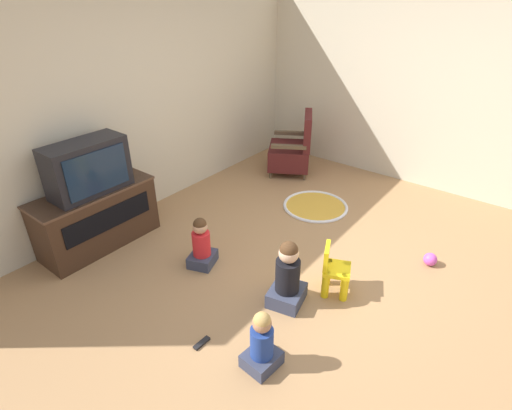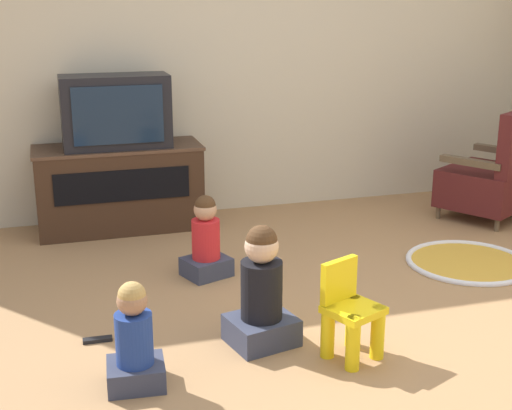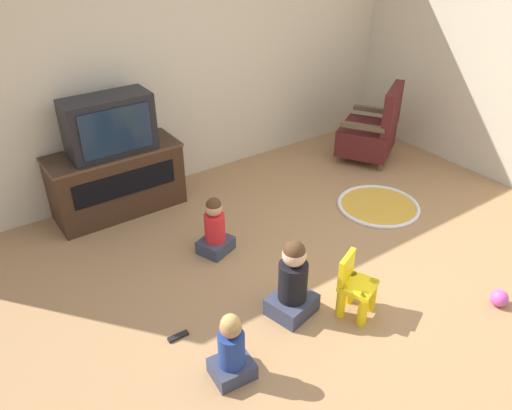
{
  "view_description": "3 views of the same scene",
  "coord_description": "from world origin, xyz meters",
  "px_view_note": "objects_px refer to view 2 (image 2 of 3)",
  "views": [
    {
      "loc": [
        -2.75,
        -1.39,
        2.49
      ],
      "look_at": [
        -0.27,
        0.55,
        0.73
      ],
      "focal_mm": 28.0,
      "sensor_mm": 36.0,
      "label": 1
    },
    {
      "loc": [
        -1.45,
        -3.12,
        1.72
      ],
      "look_at": [
        -0.36,
        0.49,
        0.61
      ],
      "focal_mm": 50.0,
      "sensor_mm": 36.0,
      "label": 2
    },
    {
      "loc": [
        -2.27,
        -2.05,
        2.61
      ],
      "look_at": [
        -0.48,
        0.49,
        0.72
      ],
      "focal_mm": 35.0,
      "sensor_mm": 36.0,
      "label": 3
    }
  ],
  "objects_px": {
    "black_armchair": "(492,177)",
    "child_watching_left": "(134,342)",
    "child_watching_center": "(206,241)",
    "television": "(116,111)",
    "tv_cabinet": "(119,186)",
    "remote_control": "(98,340)",
    "child_watching_right": "(262,293)",
    "yellow_kid_chair": "(350,317)"
  },
  "relations": [
    {
      "from": "child_watching_left",
      "to": "remote_control",
      "type": "distance_m",
      "value": 0.55
    },
    {
      "from": "tv_cabinet",
      "to": "black_armchair",
      "type": "height_order",
      "value": "black_armchair"
    },
    {
      "from": "tv_cabinet",
      "to": "television",
      "type": "bearing_deg",
      "value": -90.0
    },
    {
      "from": "television",
      "to": "child_watching_center",
      "type": "height_order",
      "value": "television"
    },
    {
      "from": "yellow_kid_chair",
      "to": "child_watching_right",
      "type": "bearing_deg",
      "value": 122.29
    },
    {
      "from": "child_watching_center",
      "to": "child_watching_right",
      "type": "xyz_separation_m",
      "value": [
        0.07,
        -0.97,
        0.04
      ]
    },
    {
      "from": "yellow_kid_chair",
      "to": "child_watching_right",
      "type": "relative_size",
      "value": 0.76
    },
    {
      "from": "yellow_kid_chair",
      "to": "remote_control",
      "type": "bearing_deg",
      "value": 133.17
    },
    {
      "from": "black_armchair",
      "to": "remote_control",
      "type": "bearing_deg",
      "value": -9.41
    },
    {
      "from": "television",
      "to": "yellow_kid_chair",
      "type": "distance_m",
      "value": 2.57
    },
    {
      "from": "tv_cabinet",
      "to": "child_watching_left",
      "type": "height_order",
      "value": "tv_cabinet"
    },
    {
      "from": "child_watching_right",
      "to": "black_armchair",
      "type": "bearing_deg",
      "value": 19.56
    },
    {
      "from": "black_armchair",
      "to": "yellow_kid_chair",
      "type": "distance_m",
      "value": 2.67
    },
    {
      "from": "tv_cabinet",
      "to": "child_watching_center",
      "type": "relative_size",
      "value": 2.32
    },
    {
      "from": "child_watching_left",
      "to": "child_watching_center",
      "type": "distance_m",
      "value": 1.35
    },
    {
      "from": "child_watching_center",
      "to": "television",
      "type": "bearing_deg",
      "value": 90.09
    },
    {
      "from": "black_armchair",
      "to": "child_watching_center",
      "type": "xyz_separation_m",
      "value": [
        -2.44,
        -0.54,
        -0.11
      ]
    },
    {
      "from": "black_armchair",
      "to": "child_watching_center",
      "type": "distance_m",
      "value": 2.5
    },
    {
      "from": "yellow_kid_chair",
      "to": "child_watching_left",
      "type": "relative_size",
      "value": 0.95
    },
    {
      "from": "black_armchair",
      "to": "child_watching_center",
      "type": "relative_size",
      "value": 1.67
    },
    {
      "from": "child_watching_center",
      "to": "child_watching_left",
      "type": "bearing_deg",
      "value": -137.2
    },
    {
      "from": "yellow_kid_chair",
      "to": "child_watching_right",
      "type": "xyz_separation_m",
      "value": [
        -0.38,
        0.26,
        0.07
      ]
    },
    {
      "from": "television",
      "to": "black_armchair",
      "type": "relative_size",
      "value": 0.87
    },
    {
      "from": "child_watching_left",
      "to": "child_watching_center",
      "type": "bearing_deg",
      "value": 68.21
    },
    {
      "from": "yellow_kid_chair",
      "to": "remote_control",
      "type": "distance_m",
      "value": 1.3
    },
    {
      "from": "black_armchair",
      "to": "child_watching_right",
      "type": "distance_m",
      "value": 2.81
    },
    {
      "from": "child_watching_right",
      "to": "television",
      "type": "bearing_deg",
      "value": 90.03
    },
    {
      "from": "child_watching_left",
      "to": "child_watching_center",
      "type": "xyz_separation_m",
      "value": [
        0.61,
        1.21,
        0.01
      ]
    },
    {
      "from": "child_watching_right",
      "to": "child_watching_center",
      "type": "bearing_deg",
      "value": 80.93
    },
    {
      "from": "yellow_kid_chair",
      "to": "child_watching_left",
      "type": "height_order",
      "value": "child_watching_left"
    },
    {
      "from": "child_watching_right",
      "to": "remote_control",
      "type": "distance_m",
      "value": 0.89
    },
    {
      "from": "television",
      "to": "child_watching_right",
      "type": "height_order",
      "value": "television"
    },
    {
      "from": "black_armchair",
      "to": "child_watching_left",
      "type": "height_order",
      "value": "black_armchair"
    },
    {
      "from": "television",
      "to": "remote_control",
      "type": "distance_m",
      "value": 2.04
    },
    {
      "from": "television",
      "to": "black_armchair",
      "type": "bearing_deg",
      "value": -10.9
    },
    {
      "from": "tv_cabinet",
      "to": "child_watching_center",
      "type": "bearing_deg",
      "value": -70.0
    },
    {
      "from": "television",
      "to": "black_armchair",
      "type": "height_order",
      "value": "television"
    },
    {
      "from": "television",
      "to": "child_watching_right",
      "type": "relative_size",
      "value": 1.22
    },
    {
      "from": "television",
      "to": "child_watching_center",
      "type": "relative_size",
      "value": 1.46
    },
    {
      "from": "child_watching_left",
      "to": "child_watching_right",
      "type": "bearing_deg",
      "value": 24.04
    },
    {
      "from": "tv_cabinet",
      "to": "child_watching_left",
      "type": "bearing_deg",
      "value": -94.8
    },
    {
      "from": "child_watching_center",
      "to": "child_watching_right",
      "type": "relative_size",
      "value": 0.84
    }
  ]
}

